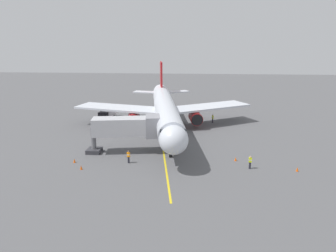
{
  "coord_description": "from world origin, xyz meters",
  "views": [
    {
      "loc": [
        -3.84,
        51.03,
        15.19
      ],
      "look_at": [
        -0.24,
        7.48,
        3.0
      ],
      "focal_mm": 31.14,
      "sensor_mm": 36.0,
      "label": 1
    }
  ],
  "objects_px": {
    "jet_bridge": "(132,127)",
    "ground_crew_loader": "(213,119)",
    "airplane": "(165,109)",
    "safety_cone_nose_left": "(236,159)",
    "box_truck_portside": "(107,112)",
    "safety_cone_wing_starboard": "(297,169)",
    "safety_cone_nose_right": "(74,161)",
    "safety_cone_wing_port": "(81,167)",
    "ground_crew_marshaller": "(129,157)",
    "ground_crew_wing_walker": "(250,162)"
  },
  "relations": [
    {
      "from": "jet_bridge",
      "to": "ground_crew_loader",
      "type": "relative_size",
      "value": 6.74
    },
    {
      "from": "airplane",
      "to": "safety_cone_nose_left",
      "type": "bearing_deg",
      "value": 127.47
    },
    {
      "from": "airplane",
      "to": "box_truck_portside",
      "type": "xyz_separation_m",
      "value": [
        13.17,
        -7.91,
        -2.62
      ]
    },
    {
      "from": "box_truck_portside",
      "to": "safety_cone_wing_starboard",
      "type": "xyz_separation_m",
      "value": [
        -31.3,
        25.0,
        -1.11
      ]
    },
    {
      "from": "safety_cone_nose_right",
      "to": "safety_cone_wing_port",
      "type": "height_order",
      "value": "same"
    },
    {
      "from": "airplane",
      "to": "ground_crew_marshaller",
      "type": "xyz_separation_m",
      "value": [
        3.38,
        16.17,
        -3.12
      ]
    },
    {
      "from": "box_truck_portside",
      "to": "safety_cone_wing_port",
      "type": "distance_m",
      "value": 27.01
    },
    {
      "from": "jet_bridge",
      "to": "safety_cone_nose_left",
      "type": "height_order",
      "value": "jet_bridge"
    },
    {
      "from": "airplane",
      "to": "ground_crew_marshaller",
      "type": "height_order",
      "value": "airplane"
    },
    {
      "from": "safety_cone_wing_port",
      "to": "ground_crew_loader",
      "type": "bearing_deg",
      "value": -126.44
    },
    {
      "from": "airplane",
      "to": "box_truck_portside",
      "type": "distance_m",
      "value": 15.58
    },
    {
      "from": "airplane",
      "to": "safety_cone_nose_left",
      "type": "relative_size",
      "value": 73.23
    },
    {
      "from": "airplane",
      "to": "safety_cone_nose_left",
      "type": "distance_m",
      "value": 18.37
    },
    {
      "from": "ground_crew_wing_walker",
      "to": "safety_cone_nose_right",
      "type": "height_order",
      "value": "ground_crew_wing_walker"
    },
    {
      "from": "ground_crew_loader",
      "to": "safety_cone_wing_port",
      "type": "xyz_separation_m",
      "value": [
        18.05,
        24.45,
        -0.61
      ]
    },
    {
      "from": "ground_crew_wing_walker",
      "to": "box_truck_portside",
      "type": "distance_m",
      "value": 35.5
    },
    {
      "from": "ground_crew_loader",
      "to": "safety_cone_nose_left",
      "type": "height_order",
      "value": "ground_crew_loader"
    },
    {
      "from": "box_truck_portside",
      "to": "safety_cone_nose_left",
      "type": "height_order",
      "value": "box_truck_portside"
    },
    {
      "from": "airplane",
      "to": "safety_cone_nose_right",
      "type": "xyz_separation_m",
      "value": [
        10.64,
        16.67,
        -3.73
      ]
    },
    {
      "from": "jet_bridge",
      "to": "box_truck_portside",
      "type": "distance_m",
      "value": 22.16
    },
    {
      "from": "ground_crew_wing_walker",
      "to": "ground_crew_loader",
      "type": "xyz_separation_m",
      "value": [
        3.25,
        -22.44,
        0.0
      ]
    },
    {
      "from": "box_truck_portside",
      "to": "safety_cone_nose_right",
      "type": "height_order",
      "value": "box_truck_portside"
    },
    {
      "from": "safety_cone_wing_port",
      "to": "jet_bridge",
      "type": "bearing_deg",
      "value": -127.9
    },
    {
      "from": "safety_cone_wing_port",
      "to": "safety_cone_wing_starboard",
      "type": "xyz_separation_m",
      "value": [
        -27.05,
        -1.65,
        0.0
      ]
    },
    {
      "from": "safety_cone_wing_starboard",
      "to": "ground_crew_marshaller",
      "type": "bearing_deg",
      "value": -2.46
    },
    {
      "from": "jet_bridge",
      "to": "ground_crew_marshaller",
      "type": "bearing_deg",
      "value": 93.51
    },
    {
      "from": "ground_crew_loader",
      "to": "airplane",
      "type": "bearing_deg",
      "value": 32.01
    },
    {
      "from": "airplane",
      "to": "ground_crew_wing_walker",
      "type": "relative_size",
      "value": 23.55
    },
    {
      "from": "ground_crew_wing_walker",
      "to": "safety_cone_wing_port",
      "type": "bearing_deg",
      "value": 5.38
    },
    {
      "from": "safety_cone_nose_left",
      "to": "safety_cone_wing_starboard",
      "type": "height_order",
      "value": "same"
    },
    {
      "from": "ground_crew_wing_walker",
      "to": "safety_cone_nose_right",
      "type": "bearing_deg",
      "value": -0.17
    },
    {
      "from": "jet_bridge",
      "to": "safety_cone_nose_left",
      "type": "relative_size",
      "value": 20.95
    },
    {
      "from": "jet_bridge",
      "to": "ground_crew_loader",
      "type": "height_order",
      "value": "jet_bridge"
    },
    {
      "from": "jet_bridge",
      "to": "safety_cone_nose_left",
      "type": "xyz_separation_m",
      "value": [
        -14.58,
        2.33,
        -3.49
      ]
    },
    {
      "from": "ground_crew_wing_walker",
      "to": "safety_cone_nose_right",
      "type": "xyz_separation_m",
      "value": [
        23.02,
        -0.07,
        -0.61
      ]
    },
    {
      "from": "ground_crew_marshaller",
      "to": "box_truck_portside",
      "type": "distance_m",
      "value": 26.0
    },
    {
      "from": "safety_cone_nose_left",
      "to": "safety_cone_wing_starboard",
      "type": "bearing_deg",
      "value": 158.58
    },
    {
      "from": "jet_bridge",
      "to": "safety_cone_wing_starboard",
      "type": "height_order",
      "value": "jet_bridge"
    },
    {
      "from": "ground_crew_wing_walker",
      "to": "ground_crew_loader",
      "type": "height_order",
      "value": "same"
    },
    {
      "from": "ground_crew_marshaller",
      "to": "ground_crew_wing_walker",
      "type": "distance_m",
      "value": 15.76
    },
    {
      "from": "ground_crew_wing_walker",
      "to": "safety_cone_wing_starboard",
      "type": "height_order",
      "value": "ground_crew_wing_walker"
    },
    {
      "from": "airplane",
      "to": "safety_cone_wing_port",
      "type": "height_order",
      "value": "airplane"
    },
    {
      "from": "jet_bridge",
      "to": "ground_crew_marshaller",
      "type": "xyz_separation_m",
      "value": [
        -0.26,
        4.22,
        -2.88
      ]
    },
    {
      "from": "ground_crew_wing_walker",
      "to": "safety_cone_nose_left",
      "type": "height_order",
      "value": "ground_crew_wing_walker"
    },
    {
      "from": "safety_cone_nose_left",
      "to": "safety_cone_nose_right",
      "type": "bearing_deg",
      "value": 6.33
    },
    {
      "from": "jet_bridge",
      "to": "safety_cone_nose_right",
      "type": "xyz_separation_m",
      "value": [
        7.01,
        4.72,
        -3.49
      ]
    },
    {
      "from": "box_truck_portside",
      "to": "safety_cone_wing_starboard",
      "type": "distance_m",
      "value": 40.07
    },
    {
      "from": "box_truck_portside",
      "to": "airplane",
      "type": "bearing_deg",
      "value": 149.02
    },
    {
      "from": "safety_cone_wing_port",
      "to": "safety_cone_nose_right",
      "type": "bearing_deg",
      "value": -50.41
    },
    {
      "from": "ground_crew_loader",
      "to": "safety_cone_nose_right",
      "type": "xyz_separation_m",
      "value": [
        19.77,
        22.37,
        -0.61
      ]
    }
  ]
}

